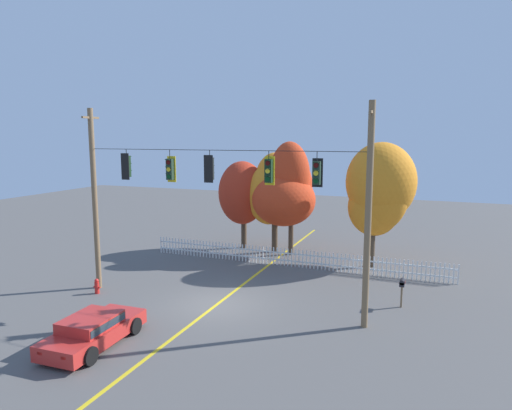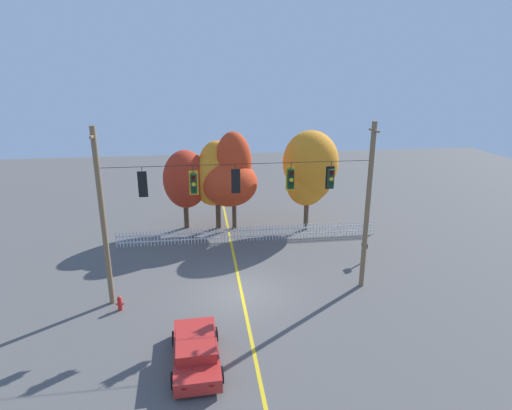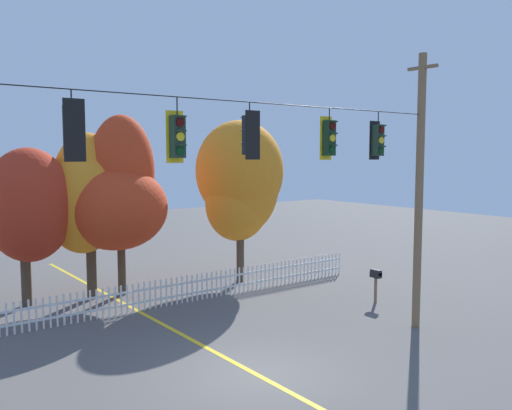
# 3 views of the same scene
# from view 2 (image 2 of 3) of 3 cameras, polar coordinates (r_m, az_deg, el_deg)

# --- Properties ---
(ground) EXTENTS (80.00, 80.00, 0.00)m
(ground) POSITION_cam_2_polar(r_m,az_deg,el_deg) (22.58, -1.97, -11.97)
(ground) COLOR #565451
(lane_centerline_stripe) EXTENTS (0.16, 36.00, 0.01)m
(lane_centerline_stripe) POSITION_cam_2_polar(r_m,az_deg,el_deg) (22.58, -1.97, -11.96)
(lane_centerline_stripe) COLOR gold
(lane_centerline_stripe) RESTS_ON ground
(signal_support_span) EXTENTS (13.42, 1.10, 8.90)m
(signal_support_span) POSITION_cam_2_polar(r_m,az_deg,el_deg) (20.72, -2.10, -0.99)
(signal_support_span) COLOR brown
(signal_support_span) RESTS_ON ground
(traffic_signal_southbound_primary) EXTENTS (0.43, 0.38, 1.42)m
(traffic_signal_southbound_primary) POSITION_cam_2_polar(r_m,az_deg,el_deg) (20.34, -15.14, 2.83)
(traffic_signal_southbound_primary) COLOR black
(traffic_signal_westbound_side) EXTENTS (0.43, 0.38, 1.47)m
(traffic_signal_westbound_side) POSITION_cam_2_polar(r_m,az_deg,el_deg) (20.20, -8.48, 2.93)
(traffic_signal_westbound_side) COLOR black
(traffic_signal_eastbound_side) EXTENTS (0.43, 0.38, 1.40)m
(traffic_signal_eastbound_side) POSITION_cam_2_polar(r_m,az_deg,el_deg) (20.23, -2.80, 3.35)
(traffic_signal_eastbound_side) COLOR black
(traffic_signal_northbound_primary) EXTENTS (0.43, 0.38, 1.43)m
(traffic_signal_northbound_primary) POSITION_cam_2_polar(r_m,az_deg,el_deg) (20.66, 4.75, 3.56)
(traffic_signal_northbound_primary) COLOR black
(traffic_signal_northbound_secondary) EXTENTS (0.43, 0.38, 1.43)m
(traffic_signal_northbound_secondary) POSITION_cam_2_polar(r_m,az_deg,el_deg) (21.20, 10.12, 3.63)
(traffic_signal_northbound_secondary) COLOR black
(white_picket_fence) EXTENTS (17.97, 0.06, 1.05)m
(white_picket_fence) POSITION_cam_2_polar(r_m,az_deg,el_deg) (28.94, -0.79, -3.90)
(white_picket_fence) COLOR white
(white_picket_fence) RESTS_ON ground
(autumn_maple_near_fence) EXTENTS (3.42, 3.33, 5.96)m
(autumn_maple_near_fence) POSITION_cam_2_polar(r_m,az_deg,el_deg) (30.48, -9.39, 3.55)
(autumn_maple_near_fence) COLOR #473828
(autumn_maple_near_fence) RESTS_ON ground
(autumn_maple_mid) EXTENTS (3.55, 3.45, 6.55)m
(autumn_maple_mid) POSITION_cam_2_polar(r_m,az_deg,el_deg) (30.40, -5.51, 4.37)
(autumn_maple_mid) COLOR #473828
(autumn_maple_mid) RESTS_ON ground
(autumn_oak_far_east) EXTENTS (4.02, 4.01, 7.26)m
(autumn_oak_far_east) POSITION_cam_2_polar(r_m,az_deg,el_deg) (30.05, -3.54, 4.19)
(autumn_oak_far_east) COLOR #473828
(autumn_oak_far_east) RESTS_ON ground
(autumn_maple_far_west) EXTENTS (4.01, 3.95, 7.25)m
(autumn_maple_far_west) POSITION_cam_2_polar(r_m,az_deg,el_deg) (30.49, 7.40, 4.98)
(autumn_maple_far_west) COLOR #473828
(autumn_maple_far_west) RESTS_ON ground
(parked_car) EXTENTS (2.04, 4.21, 1.15)m
(parked_car) POSITION_cam_2_polar(r_m,az_deg,el_deg) (17.75, -8.18, -19.00)
(parked_car) COLOR red
(parked_car) RESTS_ON ground
(fire_hydrant) EXTENTS (0.38, 0.22, 0.74)m
(fire_hydrant) POSITION_cam_2_polar(r_m,az_deg,el_deg) (22.06, -18.06, -12.60)
(fire_hydrant) COLOR red
(fire_hydrant) RESTS_ON ground
(roadside_mailbox) EXTENTS (0.25, 0.44, 1.30)m
(roadside_mailbox) POSITION_cam_2_polar(r_m,az_deg,el_deg) (26.36, 14.55, -5.50)
(roadside_mailbox) COLOR brown
(roadside_mailbox) RESTS_ON ground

